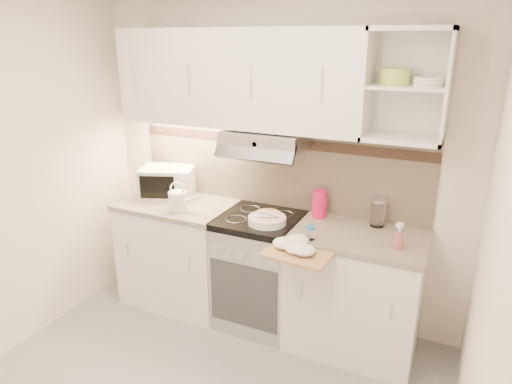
# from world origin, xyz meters

# --- Properties ---
(room_shell) EXTENTS (3.04, 2.84, 2.52)m
(room_shell) POSITION_xyz_m (0.00, 0.37, 1.63)
(room_shell) COLOR white
(room_shell) RESTS_ON ground
(base_cabinet_left) EXTENTS (0.90, 0.60, 0.86)m
(base_cabinet_left) POSITION_xyz_m (-0.75, 1.10, 0.43)
(base_cabinet_left) COLOR white
(base_cabinet_left) RESTS_ON ground
(worktop_left) EXTENTS (0.92, 0.62, 0.04)m
(worktop_left) POSITION_xyz_m (-0.75, 1.10, 0.88)
(worktop_left) COLOR gray
(worktop_left) RESTS_ON base_cabinet_left
(base_cabinet_right) EXTENTS (0.90, 0.60, 0.86)m
(base_cabinet_right) POSITION_xyz_m (0.75, 1.10, 0.43)
(base_cabinet_right) COLOR white
(base_cabinet_right) RESTS_ON ground
(worktop_right) EXTENTS (0.92, 0.62, 0.04)m
(worktop_right) POSITION_xyz_m (0.75, 1.10, 0.88)
(worktop_right) COLOR gray
(worktop_right) RESTS_ON base_cabinet_right
(electric_range) EXTENTS (0.60, 0.60, 0.90)m
(electric_range) POSITION_xyz_m (0.00, 1.10, 0.45)
(electric_range) COLOR #B7B7BC
(electric_range) RESTS_ON ground
(microwave) EXTENTS (0.53, 0.46, 0.25)m
(microwave) POSITION_xyz_m (-0.92, 1.22, 1.02)
(microwave) COLOR silver
(microwave) RESTS_ON worktop_left
(watering_can) EXTENTS (0.27, 0.14, 0.23)m
(watering_can) POSITION_xyz_m (-0.64, 0.96, 0.98)
(watering_can) COLOR white
(watering_can) RESTS_ON worktop_left
(plate_stack) EXTENTS (0.28, 0.28, 0.06)m
(plate_stack) POSITION_xyz_m (0.10, 1.01, 0.93)
(plate_stack) COLOR white
(plate_stack) RESTS_ON electric_range
(bread_loaf) EXTENTS (0.19, 0.19, 0.05)m
(bread_loaf) POSITION_xyz_m (0.06, 1.10, 0.92)
(bread_loaf) COLOR #AA7D3A
(bread_loaf) RESTS_ON electric_range
(pink_pitcher) EXTENTS (0.11, 0.10, 0.21)m
(pink_pitcher) POSITION_xyz_m (0.40, 1.29, 1.00)
(pink_pitcher) COLOR #E11154
(pink_pitcher) RESTS_ON worktop_right
(glass_jar) EXTENTS (0.11, 0.11, 0.20)m
(glass_jar) POSITION_xyz_m (0.83, 1.30, 1.00)
(glass_jar) COLOR silver
(glass_jar) RESTS_ON worktop_right
(spice_jar) EXTENTS (0.06, 0.06, 0.09)m
(spice_jar) POSITION_xyz_m (0.47, 0.88, 0.95)
(spice_jar) COLOR white
(spice_jar) RESTS_ON worktop_right
(spray_bottle) EXTENTS (0.07, 0.07, 0.19)m
(spray_bottle) POSITION_xyz_m (1.03, 0.99, 0.97)
(spray_bottle) COLOR pink
(spray_bottle) RESTS_ON worktop_right
(cutting_board) EXTENTS (0.44, 0.40, 0.02)m
(cutting_board) POSITION_xyz_m (0.46, 0.73, 0.87)
(cutting_board) COLOR #AA7652
(cutting_board) RESTS_ON base_cabinet_right
(dish_towel) EXTENTS (0.33, 0.30, 0.07)m
(dish_towel) POSITION_xyz_m (0.42, 0.74, 0.92)
(dish_towel) COLOR silver
(dish_towel) RESTS_ON cutting_board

